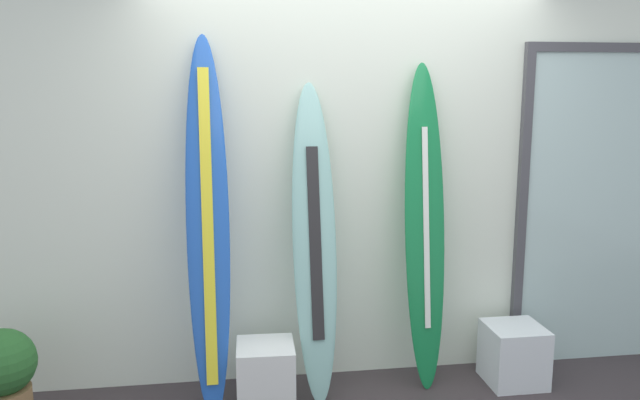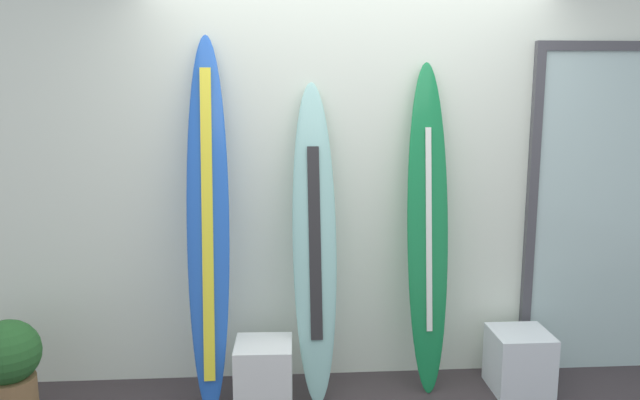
{
  "view_description": "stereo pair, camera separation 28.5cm",
  "coord_description": "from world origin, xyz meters",
  "px_view_note": "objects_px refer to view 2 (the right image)",
  "views": [
    {
      "loc": [
        -0.75,
        -2.71,
        1.89
      ],
      "look_at": [
        -0.21,
        0.95,
        1.22
      ],
      "focal_mm": 35.47,
      "sensor_mm": 36.0,
      "label": 1
    },
    {
      "loc": [
        -0.47,
        -2.74,
        1.89
      ],
      "look_at": [
        -0.21,
        0.95,
        1.22
      ],
      "focal_mm": 35.47,
      "sensor_mm": 36.0,
      "label": 2
    }
  ],
  "objects_px": {
    "display_block_left": "(519,361)",
    "glass_door": "(616,206)",
    "surfboard_cobalt": "(208,223)",
    "display_block_center": "(264,374)",
    "surfboard_emerald": "(428,229)",
    "surfboard_seafoam": "(315,243)",
    "potted_plant": "(9,366)"
  },
  "relations": [
    {
      "from": "surfboard_emerald",
      "to": "potted_plant",
      "type": "xyz_separation_m",
      "value": [
        -2.45,
        -0.29,
        -0.69
      ]
    },
    {
      "from": "surfboard_seafoam",
      "to": "display_block_center",
      "type": "bearing_deg",
      "value": -155.57
    },
    {
      "from": "surfboard_emerald",
      "to": "potted_plant",
      "type": "distance_m",
      "value": 2.56
    },
    {
      "from": "potted_plant",
      "to": "surfboard_seafoam",
      "type": "bearing_deg",
      "value": 7.89
    },
    {
      "from": "surfboard_seafoam",
      "to": "surfboard_emerald",
      "type": "bearing_deg",
      "value": 3.91
    },
    {
      "from": "surfboard_cobalt",
      "to": "display_block_left",
      "type": "bearing_deg",
      "value": -0.69
    },
    {
      "from": "surfboard_cobalt",
      "to": "potted_plant",
      "type": "bearing_deg",
      "value": -169.74
    },
    {
      "from": "surfboard_emerald",
      "to": "display_block_center",
      "type": "height_order",
      "value": "surfboard_emerald"
    },
    {
      "from": "glass_door",
      "to": "potted_plant",
      "type": "relative_size",
      "value": 3.61
    },
    {
      "from": "surfboard_emerald",
      "to": "glass_door",
      "type": "height_order",
      "value": "glass_door"
    },
    {
      "from": "display_block_center",
      "to": "surfboard_seafoam",
      "type": "bearing_deg",
      "value": 24.43
    },
    {
      "from": "surfboard_cobalt",
      "to": "display_block_center",
      "type": "height_order",
      "value": "surfboard_cobalt"
    },
    {
      "from": "surfboard_cobalt",
      "to": "surfboard_seafoam",
      "type": "relative_size",
      "value": 1.14
    },
    {
      "from": "display_block_center",
      "to": "glass_door",
      "type": "distance_m",
      "value": 2.51
    },
    {
      "from": "surfboard_cobalt",
      "to": "display_block_center",
      "type": "distance_m",
      "value": 0.96
    },
    {
      "from": "surfboard_seafoam",
      "to": "glass_door",
      "type": "height_order",
      "value": "glass_door"
    },
    {
      "from": "surfboard_seafoam",
      "to": "surfboard_emerald",
      "type": "height_order",
      "value": "surfboard_emerald"
    },
    {
      "from": "surfboard_cobalt",
      "to": "display_block_left",
      "type": "distance_m",
      "value": 2.12
    },
    {
      "from": "surfboard_emerald",
      "to": "glass_door",
      "type": "xyz_separation_m",
      "value": [
        1.29,
        0.17,
        0.1
      ]
    },
    {
      "from": "surfboard_cobalt",
      "to": "surfboard_seafoam",
      "type": "xyz_separation_m",
      "value": [
        0.63,
        0.04,
        -0.14
      ]
    },
    {
      "from": "surfboard_cobalt",
      "to": "potted_plant",
      "type": "height_order",
      "value": "surfboard_cobalt"
    },
    {
      "from": "surfboard_cobalt",
      "to": "glass_door",
      "type": "height_order",
      "value": "surfboard_cobalt"
    },
    {
      "from": "surfboard_cobalt",
      "to": "display_block_left",
      "type": "height_order",
      "value": "surfboard_cobalt"
    },
    {
      "from": "display_block_left",
      "to": "potted_plant",
      "type": "relative_size",
      "value": 0.63
    },
    {
      "from": "surfboard_emerald",
      "to": "display_block_center",
      "type": "xyz_separation_m",
      "value": [
        -1.02,
        -0.19,
        -0.83
      ]
    },
    {
      "from": "display_block_left",
      "to": "glass_door",
      "type": "height_order",
      "value": "glass_door"
    },
    {
      "from": "surfboard_emerald",
      "to": "surfboard_seafoam",
      "type": "bearing_deg",
      "value": -176.09
    },
    {
      "from": "surfboard_seafoam",
      "to": "surfboard_emerald",
      "type": "relative_size",
      "value": 0.94
    },
    {
      "from": "display_block_left",
      "to": "glass_door",
      "type": "bearing_deg",
      "value": 21.96
    },
    {
      "from": "surfboard_emerald",
      "to": "display_block_center",
      "type": "relative_size",
      "value": 5.26
    },
    {
      "from": "display_block_left",
      "to": "display_block_center",
      "type": "bearing_deg",
      "value": -177.14
    },
    {
      "from": "display_block_left",
      "to": "display_block_center",
      "type": "distance_m",
      "value": 1.6
    }
  ]
}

